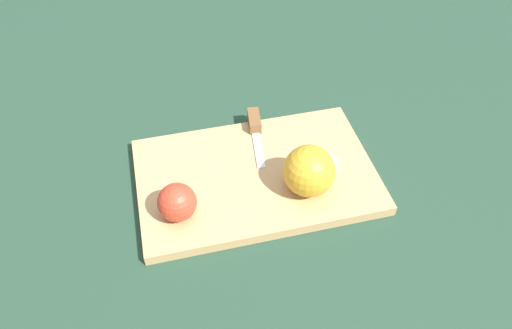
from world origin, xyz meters
The scene contains 6 objects.
ground_plane centered at (0.00, 0.00, 0.00)m, with size 4.00×4.00×0.00m, color #1E3828.
cutting_board centered at (0.00, 0.00, 0.01)m, with size 0.45×0.31×0.02m.
apple_half_left centered at (-0.15, -0.05, 0.05)m, with size 0.06×0.06×0.06m.
apple_half_right centered at (0.07, -0.07, 0.06)m, with size 0.09×0.09×0.09m.
knife centered at (0.04, 0.11, 0.03)m, with size 0.05×0.15×0.02m.
apple_slice centered at (0.12, -0.02, 0.02)m, with size 0.06×0.06×0.01m.
Camera 1 is at (-0.20, -0.58, 0.67)m, focal length 35.00 mm.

